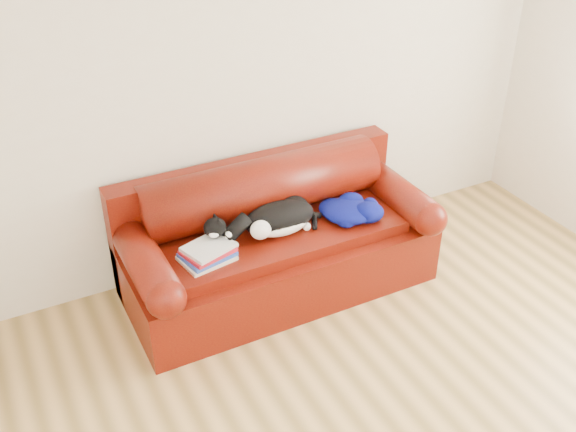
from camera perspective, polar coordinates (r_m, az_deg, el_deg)
name	(u,v)px	position (r m, az deg, el deg)	size (l,w,h in m)	color
ground	(424,426)	(3.99, 11.47, -16.99)	(4.50, 4.50, 0.00)	olive
room_shell	(487,150)	(3.05, 16.46, 5.37)	(4.52, 4.02, 2.61)	beige
sofa_base	(279,259)	(4.68, -0.81, -3.63)	(2.10, 0.90, 0.50)	#370204
sofa_back	(263,205)	(4.70, -2.16, 0.92)	(2.10, 1.01, 0.88)	#370204
book_stack	(208,253)	(4.23, -6.81, -3.12)	(0.35, 0.30, 0.10)	beige
cat	(279,219)	(4.44, -0.74, -0.27)	(0.72, 0.40, 0.26)	black
blanket	(350,210)	(4.63, 5.28, 0.53)	(0.46, 0.46, 0.14)	#05023E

